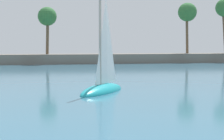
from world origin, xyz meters
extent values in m
cube|color=#386B84|center=(0.00, 57.04, 0.03)|extent=(220.00, 98.23, 0.06)
cube|color=slate|center=(0.00, 66.16, 0.90)|extent=(108.26, 6.00, 1.80)
cylinder|color=brown|center=(36.17, 67.18, 6.41)|extent=(0.85, 0.94, 9.24)
sphere|color=#2D6633|center=(36.17, 67.18, 11.03)|extent=(3.64, 3.64, 3.64)
cylinder|color=brown|center=(28.22, 67.46, 5.91)|extent=(0.69, 0.62, 8.24)
sphere|color=#2D6633|center=(28.22, 67.46, 10.02)|extent=(3.73, 3.73, 3.73)
cylinder|color=brown|center=(0.60, 65.29, 5.18)|extent=(0.69, 0.74, 6.78)
sphere|color=#2D6633|center=(0.60, 65.29, 8.56)|extent=(3.35, 3.35, 3.35)
ellipsoid|color=teal|center=(3.45, 25.77, 0.06)|extent=(4.87, 5.86, 1.18)
cylinder|color=gray|center=(3.28, 25.53, 4.35)|extent=(0.18, 0.18, 7.40)
pyramid|color=white|center=(3.86, 26.35, 3.80)|extent=(1.68, 2.28, 6.29)
camera|label=1|loc=(-1.06, 0.47, 3.49)|focal=57.02mm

